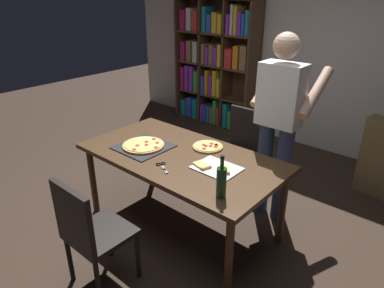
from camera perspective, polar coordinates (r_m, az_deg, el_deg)
ground_plane at (r=3.41m, az=-1.70°, el=-13.17°), size 12.00×12.00×0.00m
back_wall at (r=4.98m, az=19.48°, el=15.23°), size 6.40×0.10×2.80m
dining_table at (r=3.04m, az=-1.85°, el=-2.93°), size 1.78×0.94×0.75m
chair_near_camera at (r=2.62m, az=-16.52°, el=-13.39°), size 0.42×0.42×0.90m
chair_far_side at (r=3.80m, az=7.99°, el=-0.17°), size 0.42×0.42×0.90m
bookshelf at (r=5.57m, az=3.80°, el=12.58°), size 1.40×0.35×1.95m
person_serving_pizza at (r=3.20m, az=14.14°, el=3.98°), size 0.55×0.54×1.75m
pepperoni_pizza_on_tray at (r=3.17m, az=-7.98°, el=-0.26°), size 0.44×0.44×0.04m
pizza_slices_on_towel at (r=2.77m, az=3.86°, el=-3.96°), size 0.37×0.28×0.03m
wine_bottle at (r=2.38m, az=4.85°, el=-6.15°), size 0.07×0.07×0.32m
kitchen_scissors at (r=2.82m, az=-4.95°, el=-3.58°), size 0.19×0.14×0.01m
second_pizza_plain at (r=3.13m, az=2.61°, el=-0.43°), size 0.27×0.27×0.03m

